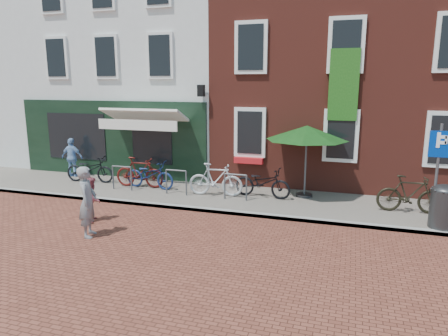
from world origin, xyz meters
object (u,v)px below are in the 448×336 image
(parasol, at_px, (307,130))
(parking_sign, at_px, (438,160))
(woman, at_px, (88,202))
(bicycle_5, at_px, (410,194))
(litter_bin, at_px, (444,204))
(bicycle_1, at_px, (140,172))
(bicycle_3, at_px, (216,180))
(cafe_person, at_px, (72,157))
(bicycle_4, at_px, (263,183))
(bicycle_0, at_px, (90,169))
(boy, at_px, (92,199))
(bicycle_2, at_px, (150,175))

(parasol, bearing_deg, parking_sign, -27.11)
(woman, distance_m, bicycle_5, 8.61)
(litter_bin, xyz_separation_m, bicycle_1, (-9.23, 1.30, -0.08))
(parking_sign, distance_m, bicycle_3, 6.34)
(bicycle_5, bearing_deg, cafe_person, 83.58)
(bicycle_4, bearing_deg, litter_bin, -98.54)
(bicycle_3, xyz_separation_m, bicycle_5, (5.73, -0.01, 0.00))
(litter_bin, xyz_separation_m, woman, (-8.25, -2.95, 0.16))
(bicycle_0, bearing_deg, parking_sign, -103.02)
(parasol, height_order, bicycle_5, parasol)
(woman, bearing_deg, parasol, -64.71)
(cafe_person, bearing_deg, parking_sign, 167.50)
(parking_sign, height_order, boy, parking_sign)
(parking_sign, relative_size, bicycle_5, 1.48)
(litter_bin, bearing_deg, boy, -167.56)
(boy, xyz_separation_m, bicycle_5, (8.20, 3.02, 0.02))
(bicycle_3, bearing_deg, woman, 148.78)
(bicycle_0, bearing_deg, bicycle_3, -100.14)
(bicycle_0, xyz_separation_m, bicycle_4, (6.43, -0.05, 0.00))
(woman, relative_size, bicycle_0, 0.96)
(cafe_person, height_order, bicycle_1, cafe_person)
(litter_bin, bearing_deg, bicycle_3, 170.42)
(bicycle_3, bearing_deg, bicycle_5, -96.21)
(bicycle_3, bearing_deg, parasol, -80.40)
(parking_sign, bearing_deg, bicycle_1, 172.37)
(bicycle_3, bearing_deg, boy, 134.59)
(boy, distance_m, bicycle_4, 5.16)
(bicycle_0, bearing_deg, bicycle_5, -98.13)
(parking_sign, distance_m, boy, 8.95)
(cafe_person, height_order, bicycle_5, cafe_person)
(boy, relative_size, bicycle_3, 0.69)
(cafe_person, xyz_separation_m, bicycle_1, (3.28, -0.68, -0.22))
(bicycle_3, xyz_separation_m, bicycle_4, (1.48, 0.28, -0.05))
(litter_bin, relative_size, cafe_person, 0.79)
(cafe_person, xyz_separation_m, bicycle_2, (3.69, -0.70, -0.27))
(parking_sign, xyz_separation_m, parasol, (-3.41, 1.75, 0.43))
(parking_sign, distance_m, bicycle_0, 11.25)
(bicycle_4, bearing_deg, bicycle_3, 107.67)
(parasol, bearing_deg, boy, -143.95)
(boy, height_order, bicycle_4, boy)
(parking_sign, bearing_deg, boy, -166.65)
(parasol, height_order, boy, parasol)
(bicycle_2, bearing_deg, woman, -168.31)
(cafe_person, bearing_deg, bicycle_2, 165.44)
(bicycle_5, bearing_deg, bicycle_2, 86.49)
(litter_bin, height_order, woman, woman)
(parasol, bearing_deg, litter_bin, -26.93)
(parking_sign, distance_m, bicycle_1, 9.17)
(bicycle_1, height_order, bicycle_5, same)
(parasol, bearing_deg, bicycle_4, -158.79)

